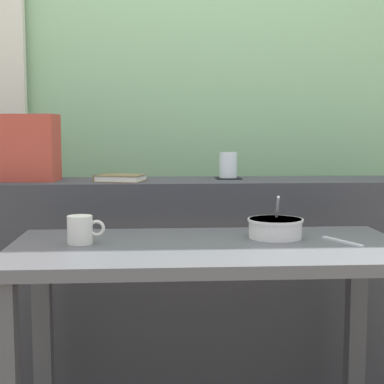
{
  "coord_description": "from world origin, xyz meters",
  "views": [
    {
      "loc": [
        -0.11,
        -1.78,
        1.04
      ],
      "look_at": [
        0.03,
        0.36,
        0.81
      ],
      "focal_mm": 54.62,
      "sensor_mm": 36.0,
      "label": 1
    }
  ],
  "objects_px": {
    "juice_glass": "(228,166)",
    "throw_pillow": "(16,148)",
    "ceramic_mug": "(81,230)",
    "breakfast_table": "(209,282)",
    "soup_bowl": "(275,228)",
    "closed_book": "(120,178)",
    "fork_utensil": "(342,241)",
    "coaster_square": "(228,178)"
  },
  "relations": [
    {
      "from": "closed_book",
      "to": "ceramic_mug",
      "type": "height_order",
      "value": "closed_book"
    },
    {
      "from": "coaster_square",
      "to": "fork_utensil",
      "type": "bearing_deg",
      "value": -67.86
    },
    {
      "from": "throw_pillow",
      "to": "ceramic_mug",
      "type": "bearing_deg",
      "value": -61.4
    },
    {
      "from": "ceramic_mug",
      "to": "throw_pillow",
      "type": "bearing_deg",
      "value": 118.6
    },
    {
      "from": "juice_glass",
      "to": "fork_utensil",
      "type": "xyz_separation_m",
      "value": [
        0.27,
        -0.65,
        -0.19
      ]
    },
    {
      "from": "closed_book",
      "to": "fork_utensil",
      "type": "distance_m",
      "value": 0.91
    },
    {
      "from": "coaster_square",
      "to": "fork_utensil",
      "type": "distance_m",
      "value": 0.72
    },
    {
      "from": "soup_bowl",
      "to": "fork_utensil",
      "type": "distance_m",
      "value": 0.21
    },
    {
      "from": "juice_glass",
      "to": "breakfast_table",
      "type": "bearing_deg",
      "value": -102.15
    },
    {
      "from": "breakfast_table",
      "to": "throw_pillow",
      "type": "bearing_deg",
      "value": 138.79
    },
    {
      "from": "juice_glass",
      "to": "ceramic_mug",
      "type": "distance_m",
      "value": 0.83
    },
    {
      "from": "juice_glass",
      "to": "ceramic_mug",
      "type": "relative_size",
      "value": 0.92
    },
    {
      "from": "breakfast_table",
      "to": "ceramic_mug",
      "type": "distance_m",
      "value": 0.42
    },
    {
      "from": "breakfast_table",
      "to": "juice_glass",
      "type": "bearing_deg",
      "value": 77.85
    },
    {
      "from": "closed_book",
      "to": "soup_bowl",
      "type": "distance_m",
      "value": 0.71
    },
    {
      "from": "throw_pillow",
      "to": "soup_bowl",
      "type": "bearing_deg",
      "value": -29.61
    },
    {
      "from": "coaster_square",
      "to": "fork_utensil",
      "type": "xyz_separation_m",
      "value": [
        0.27,
        -0.65,
        -0.14
      ]
    },
    {
      "from": "juice_glass",
      "to": "closed_book",
      "type": "bearing_deg",
      "value": -168.05
    },
    {
      "from": "closed_book",
      "to": "ceramic_mug",
      "type": "relative_size",
      "value": 1.84
    },
    {
      "from": "breakfast_table",
      "to": "coaster_square",
      "type": "relative_size",
      "value": 11.89
    },
    {
      "from": "closed_book",
      "to": "fork_utensil",
      "type": "height_order",
      "value": "closed_book"
    },
    {
      "from": "juice_glass",
      "to": "throw_pillow",
      "type": "height_order",
      "value": "throw_pillow"
    },
    {
      "from": "closed_book",
      "to": "fork_utensil",
      "type": "xyz_separation_m",
      "value": [
        0.7,
        -0.56,
        -0.15
      ]
    },
    {
      "from": "juice_glass",
      "to": "throw_pillow",
      "type": "relative_size",
      "value": 0.33
    },
    {
      "from": "juice_glass",
      "to": "closed_book",
      "type": "xyz_separation_m",
      "value": [
        -0.44,
        -0.09,
        -0.04
      ]
    },
    {
      "from": "breakfast_table",
      "to": "fork_utensil",
      "type": "distance_m",
      "value": 0.42
    },
    {
      "from": "breakfast_table",
      "to": "fork_utensil",
      "type": "bearing_deg",
      "value": 0.21
    },
    {
      "from": "ceramic_mug",
      "to": "breakfast_table",
      "type": "bearing_deg",
      "value": -4.77
    },
    {
      "from": "fork_utensil",
      "to": "ceramic_mug",
      "type": "distance_m",
      "value": 0.79
    },
    {
      "from": "juice_glass",
      "to": "soup_bowl",
      "type": "relative_size",
      "value": 0.6
    },
    {
      "from": "soup_bowl",
      "to": "ceramic_mug",
      "type": "distance_m",
      "value": 0.61
    },
    {
      "from": "breakfast_table",
      "to": "throw_pillow",
      "type": "relative_size",
      "value": 3.72
    },
    {
      "from": "breakfast_table",
      "to": "coaster_square",
      "type": "distance_m",
      "value": 0.72
    },
    {
      "from": "breakfast_table",
      "to": "fork_utensil",
      "type": "relative_size",
      "value": 7.0
    },
    {
      "from": "juice_glass",
      "to": "closed_book",
      "type": "relative_size",
      "value": 0.5
    },
    {
      "from": "juice_glass",
      "to": "soup_bowl",
      "type": "bearing_deg",
      "value": -82.1
    },
    {
      "from": "breakfast_table",
      "to": "soup_bowl",
      "type": "distance_m",
      "value": 0.28
    },
    {
      "from": "closed_book",
      "to": "soup_bowl",
      "type": "height_order",
      "value": "closed_book"
    },
    {
      "from": "coaster_square",
      "to": "juice_glass",
      "type": "bearing_deg",
      "value": 180.0
    },
    {
      "from": "juice_glass",
      "to": "closed_book",
      "type": "height_order",
      "value": "juice_glass"
    },
    {
      "from": "coaster_square",
      "to": "soup_bowl",
      "type": "relative_size",
      "value": 0.57
    },
    {
      "from": "fork_utensil",
      "to": "throw_pillow",
      "type": "bearing_deg",
      "value": 127.42
    }
  ]
}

